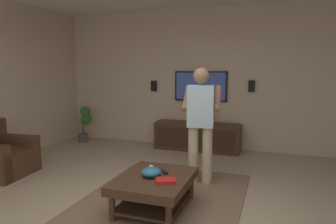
{
  "coord_description": "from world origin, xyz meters",
  "views": [
    {
      "loc": [
        -2.91,
        -1.18,
        1.62
      ],
      "look_at": [
        1.25,
        0.28,
        1.0
      ],
      "focal_mm": 32.91,
      "sensor_mm": 36.0,
      "label": 1
    }
  ],
  "objects_px": {
    "bowl": "(151,172)",
    "wall_speaker_right": "(154,86)",
    "coffee_table": "(155,185)",
    "potted_plant_short": "(85,120)",
    "tv": "(201,86)",
    "vase_round": "(209,118)",
    "person_standing": "(201,119)",
    "remote_black": "(164,172)",
    "media_console": "(197,137)",
    "remote_white": "(152,168)",
    "wall_speaker_left": "(252,86)",
    "book": "(166,181)"
  },
  "relations": [
    {
      "from": "person_standing",
      "to": "vase_round",
      "type": "xyz_separation_m",
      "value": [
        1.79,
        0.26,
        -0.27
      ]
    },
    {
      "from": "tv",
      "to": "vase_round",
      "type": "height_order",
      "value": "tv"
    },
    {
      "from": "remote_white",
      "to": "person_standing",
      "type": "bearing_deg",
      "value": 117.39
    },
    {
      "from": "coffee_table",
      "to": "person_standing",
      "type": "relative_size",
      "value": 0.61
    },
    {
      "from": "tv",
      "to": "remote_white",
      "type": "xyz_separation_m",
      "value": [
        -2.75,
        -0.05,
        -0.86
      ]
    },
    {
      "from": "bowl",
      "to": "vase_round",
      "type": "relative_size",
      "value": 1.06
    },
    {
      "from": "vase_round",
      "to": "wall_speaker_right",
      "type": "bearing_deg",
      "value": 80.81
    },
    {
      "from": "wall_speaker_right",
      "to": "media_console",
      "type": "bearing_deg",
      "value": -103.84
    },
    {
      "from": "bowl",
      "to": "book",
      "type": "bearing_deg",
      "value": -118.18
    },
    {
      "from": "book",
      "to": "wall_speaker_right",
      "type": "relative_size",
      "value": 1.0
    },
    {
      "from": "coffee_table",
      "to": "potted_plant_short",
      "type": "bearing_deg",
      "value": 46.15
    },
    {
      "from": "remote_white",
      "to": "media_console",
      "type": "bearing_deg",
      "value": 147.48
    },
    {
      "from": "media_console",
      "to": "vase_round",
      "type": "bearing_deg",
      "value": 103.76
    },
    {
      "from": "coffee_table",
      "to": "person_standing",
      "type": "height_order",
      "value": "person_standing"
    },
    {
      "from": "book",
      "to": "wall_speaker_left",
      "type": "distance_m",
      "value": 3.31
    },
    {
      "from": "bowl",
      "to": "wall_speaker_right",
      "type": "xyz_separation_m",
      "value": [
        3.02,
        1.18,
        0.81
      ]
    },
    {
      "from": "person_standing",
      "to": "remote_black",
      "type": "relative_size",
      "value": 10.93
    },
    {
      "from": "media_console",
      "to": "wall_speaker_right",
      "type": "bearing_deg",
      "value": -103.84
    },
    {
      "from": "remote_black",
      "to": "vase_round",
      "type": "xyz_separation_m",
      "value": [
        2.64,
        0.03,
        0.25
      ]
    },
    {
      "from": "tv",
      "to": "wall_speaker_right",
      "type": "relative_size",
      "value": 4.89
    },
    {
      "from": "wall_speaker_left",
      "to": "remote_white",
      "type": "bearing_deg",
      "value": 160.9
    },
    {
      "from": "person_standing",
      "to": "book",
      "type": "xyz_separation_m",
      "value": [
        -1.14,
        0.11,
        -0.51
      ]
    },
    {
      "from": "book",
      "to": "coffee_table",
      "type": "bearing_deg",
      "value": 120.48
    },
    {
      "from": "coffee_table",
      "to": "wall_speaker_left",
      "type": "bearing_deg",
      "value": -15.33
    },
    {
      "from": "media_console",
      "to": "remote_black",
      "type": "distance_m",
      "value": 2.61
    },
    {
      "from": "person_standing",
      "to": "potted_plant_short",
      "type": "relative_size",
      "value": 2.03
    },
    {
      "from": "tv",
      "to": "vase_round",
      "type": "distance_m",
      "value": 0.68
    },
    {
      "from": "person_standing",
      "to": "remote_white",
      "type": "height_order",
      "value": "person_standing"
    },
    {
      "from": "potted_plant_short",
      "to": "remote_white",
      "type": "bearing_deg",
      "value": -132.49
    },
    {
      "from": "coffee_table",
      "to": "tv",
      "type": "bearing_deg",
      "value": 3.47
    },
    {
      "from": "bowl",
      "to": "remote_white",
      "type": "height_order",
      "value": "bowl"
    },
    {
      "from": "bowl",
      "to": "remote_black",
      "type": "xyz_separation_m",
      "value": [
        0.17,
        -0.1,
        -0.04
      ]
    },
    {
      "from": "bowl",
      "to": "vase_round",
      "type": "height_order",
      "value": "vase_round"
    },
    {
      "from": "bowl",
      "to": "wall_speaker_left",
      "type": "bearing_deg",
      "value": -15.83
    },
    {
      "from": "bowl",
      "to": "wall_speaker_right",
      "type": "height_order",
      "value": "wall_speaker_right"
    },
    {
      "from": "potted_plant_short",
      "to": "person_standing",
      "type": "bearing_deg",
      "value": -117.83
    },
    {
      "from": "bowl",
      "to": "book",
      "type": "distance_m",
      "value": 0.25
    },
    {
      "from": "potted_plant_short",
      "to": "vase_round",
      "type": "bearing_deg",
      "value": -85.63
    },
    {
      "from": "wall_speaker_left",
      "to": "vase_round",
      "type": "bearing_deg",
      "value": 104.3
    },
    {
      "from": "bowl",
      "to": "wall_speaker_left",
      "type": "relative_size",
      "value": 1.06
    },
    {
      "from": "book",
      "to": "vase_round",
      "type": "height_order",
      "value": "vase_round"
    },
    {
      "from": "person_standing",
      "to": "tv",
      "type": "bearing_deg",
      "value": 6.21
    },
    {
      "from": "tv",
      "to": "wall_speaker_right",
      "type": "xyz_separation_m",
      "value": [
        0.01,
        1.03,
        -0.01
      ]
    },
    {
      "from": "potted_plant_short",
      "to": "bowl",
      "type": "relative_size",
      "value": 3.47
    },
    {
      "from": "remote_black",
      "to": "book",
      "type": "distance_m",
      "value": 0.31
    },
    {
      "from": "coffee_table",
      "to": "wall_speaker_right",
      "type": "relative_size",
      "value": 4.55
    },
    {
      "from": "remote_white",
      "to": "wall_speaker_left",
      "type": "distance_m",
      "value": 3.05
    },
    {
      "from": "person_standing",
      "to": "remote_white",
      "type": "xyz_separation_m",
      "value": [
        -0.77,
        0.43,
        -0.52
      ]
    },
    {
      "from": "potted_plant_short",
      "to": "bowl",
      "type": "distance_m",
      "value": 3.73
    },
    {
      "from": "coffee_table",
      "to": "book",
      "type": "distance_m",
      "value": 0.25
    }
  ]
}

